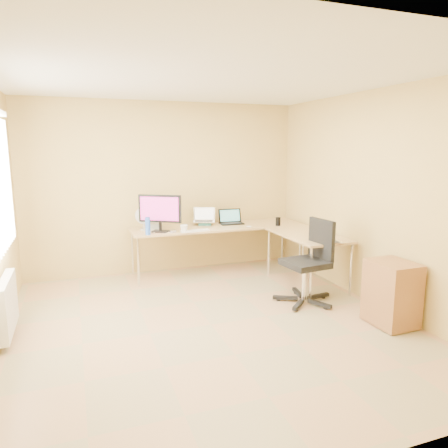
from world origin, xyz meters
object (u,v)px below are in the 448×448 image
object	(u,v)px
desk_fan	(144,220)
laptop_black	(231,217)
monitor	(160,213)
laptop_return	(331,235)
desk_main	(218,249)
water_bottle	(148,226)
cabinet	(392,293)
laptop_center	(204,215)
keyboard	(195,231)
office_chair	(305,264)
desk_return	(307,259)
mug	(184,229)

from	to	relation	value
desk_fan	laptop_black	bearing A→B (deg)	24.30
monitor	laptop_return	world-z (taller)	monitor
desk_main	laptop_return	size ratio (longest dim) A/B	9.18
water_bottle	cabinet	bearing A→B (deg)	-44.51
desk_main	laptop_center	distance (m)	0.57
keyboard	office_chair	world-z (taller)	office_chair
laptop_black	water_bottle	xyz separation A→B (m)	(-1.38, -0.39, 0.01)
desk_return	keyboard	bearing A→B (deg)	153.82
desk_main	laptop_return	world-z (taller)	laptop_return
monitor	cabinet	world-z (taller)	monitor
laptop_return	mug	bearing A→B (deg)	58.30
laptop_black	desk_fan	size ratio (longest dim) A/B	1.17
office_chair	desk_main	bearing A→B (deg)	103.12
laptop_return	cabinet	bearing A→B (deg)	-165.04
monitor	keyboard	distance (m)	0.56
laptop_black	mug	distance (m)	0.96
laptop_black	keyboard	size ratio (longest dim) A/B	0.87
desk_return	laptop_black	world-z (taller)	laptop_black
desk_return	laptop_return	world-z (taller)	laptop_return
laptop_center	water_bottle	distance (m)	1.06
laptop_center	office_chair	xyz separation A→B (m)	(0.76, -1.77, -0.38)
desk_main	monitor	world-z (taller)	monitor
desk_main	water_bottle	bearing A→B (deg)	-165.20
monitor	mug	size ratio (longest dim) A/B	5.48
desk_fan	cabinet	xyz separation A→B (m)	(2.25, -2.57, -0.53)
laptop_black	keyboard	distance (m)	0.82
laptop_center	cabinet	distance (m)	3.02
cabinet	laptop_center	bearing A→B (deg)	114.70
keyboard	desk_main	bearing A→B (deg)	30.56
mug	cabinet	distance (m)	2.85
cabinet	keyboard	bearing A→B (deg)	124.32
desk_main	water_bottle	size ratio (longest dim) A/B	10.66
office_chair	desk_fan	bearing A→B (deg)	128.95
laptop_black	cabinet	size ratio (longest dim) A/B	0.52
keyboard	desk_fan	distance (m)	0.77
laptop_black	cabinet	xyz separation A→B (m)	(0.87, -2.60, -0.48)
desk_return	office_chair	world-z (taller)	office_chair
water_bottle	cabinet	size ratio (longest dim) A/B	0.36
laptop_center	water_bottle	bearing A→B (deg)	-132.43
mug	office_chair	size ratio (longest dim) A/B	0.11
monitor	laptop_return	xyz separation A→B (m)	(1.90, -1.39, -0.17)
desk_return	monitor	xyz separation A→B (m)	(-1.90, 0.85, 0.63)
cabinet	desk_return	bearing A→B (deg)	94.48
water_bottle	monitor	bearing A→B (deg)	35.61
monitor	water_bottle	xyz separation A→B (m)	(-0.20, -0.14, -0.14)
desk_return	desk_fan	bearing A→B (deg)	153.28
keyboard	laptop_return	bearing A→B (deg)	-43.71
desk_main	monitor	size ratio (longest dim) A/B	4.24
keyboard	cabinet	world-z (taller)	keyboard
monitor	office_chair	bearing A→B (deg)	-11.89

